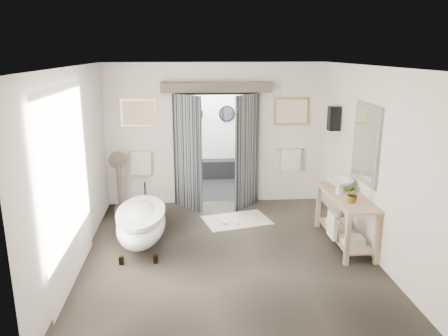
{
  "coord_description": "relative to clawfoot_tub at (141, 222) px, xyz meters",
  "views": [
    {
      "loc": [
        -0.58,
        -6.31,
        3.12
      ],
      "look_at": [
        0.0,
        0.6,
        1.25
      ],
      "focal_mm": 35.0,
      "sensor_mm": 36.0,
      "label": 1
    }
  ],
  "objects": [
    {
      "name": "soap_bottle_b",
      "position": [
        3.28,
        0.48,
        0.53
      ],
      "size": [
        0.18,
        0.18,
        0.18
      ],
      "primitive_type": "imported",
      "rotation": [
        0.0,
        0.0,
        0.36
      ],
      "color": "gray",
      "rests_on": "vanity"
    },
    {
      "name": "room_shell",
      "position": [
        1.33,
        -0.52,
        1.44
      ],
      "size": [
        4.52,
        5.02,
        2.91
      ],
      "color": "beige",
      "rests_on": "ground_plane"
    },
    {
      "name": "plant",
      "position": [
        3.3,
        -0.53,
        0.57
      ],
      "size": [
        0.32,
        0.3,
        0.28
      ],
      "primitive_type": "imported",
      "rotation": [
        0.0,
        0.0,
        -0.43
      ],
      "color": "gray",
      "rests_on": "vanity"
    },
    {
      "name": "slippers",
      "position": [
        1.52,
        0.85,
        -0.38
      ],
      "size": [
        0.38,
        0.26,
        0.05
      ],
      "color": "silver",
      "rests_on": "rug"
    },
    {
      "name": "shower_room",
      "position": [
        1.37,
        3.59,
        0.49
      ],
      "size": [
        2.22,
        2.01,
        2.51
      ],
      "color": "black",
      "rests_on": "ground_plane"
    },
    {
      "name": "ground_plane",
      "position": [
        1.37,
        -0.4,
        -0.42
      ],
      "size": [
        5.0,
        5.0,
        0.0
      ],
      "primitive_type": "plane",
      "color": "#4B4438"
    },
    {
      "name": "pedestal_mirror",
      "position": [
        -0.59,
        1.71,
        0.11
      ],
      "size": [
        0.36,
        0.23,
        1.23
      ],
      "color": "brown",
      "rests_on": "ground_plane"
    },
    {
      "name": "basin",
      "position": [
        3.34,
        0.18,
        0.51
      ],
      "size": [
        0.47,
        0.47,
        0.16
      ],
      "primitive_type": "imported",
      "rotation": [
        0.0,
        0.0,
        -0.01
      ],
      "color": "white",
      "rests_on": "vanity"
    },
    {
      "name": "back_wall_dressing",
      "position": [
        1.37,
        1.92,
        1.15
      ],
      "size": [
        3.82,
        0.71,
        2.52
      ],
      "color": "black",
      "rests_on": "ground_plane"
    },
    {
      "name": "rug",
      "position": [
        1.67,
        0.98,
        -0.41
      ],
      "size": [
        1.36,
        1.06,
        0.01
      ],
      "primitive_type": "cube",
      "rotation": [
        0.0,
        0.0,
        0.24
      ],
      "color": "silver",
      "rests_on": "ground_plane"
    },
    {
      "name": "vanity",
      "position": [
        3.32,
        -0.19,
        0.09
      ],
      "size": [
        0.57,
        1.6,
        0.85
      ],
      "color": "tan",
      "rests_on": "ground_plane"
    },
    {
      "name": "soap_bottle_a",
      "position": [
        3.23,
        -0.1,
        0.52
      ],
      "size": [
        0.11,
        0.11,
        0.18
      ],
      "primitive_type": "imported",
      "rotation": [
        0.0,
        0.0,
        0.36
      ],
      "color": "gray",
      "rests_on": "vanity"
    },
    {
      "name": "clawfoot_tub",
      "position": [
        0.0,
        0.0,
        0.0
      ],
      "size": [
        0.78,
        1.75,
        0.85
      ],
      "color": "black",
      "rests_on": "ground_plane"
    }
  ]
}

